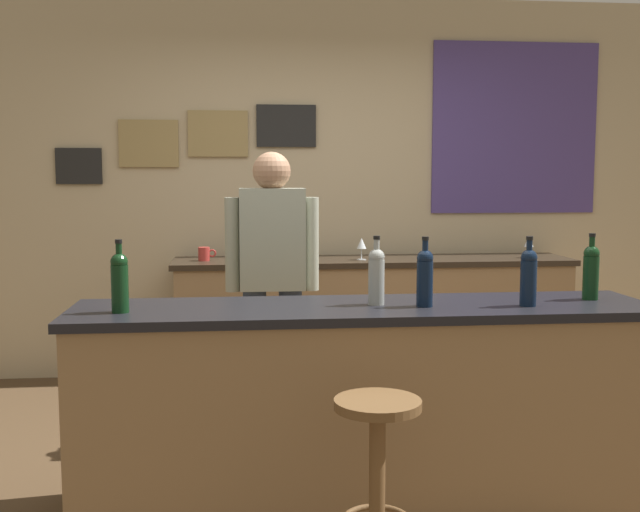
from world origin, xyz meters
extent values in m
plane|color=#4C3823|center=(0.00, 0.00, 0.00)|extent=(10.00, 10.00, 0.00)
cube|color=tan|center=(0.00, 2.03, 1.40)|extent=(6.00, 0.06, 2.80)
cube|color=black|center=(-1.70, 1.99, 1.56)|extent=(0.32, 0.02, 0.26)
cube|color=#997F4C|center=(-1.20, 1.99, 1.72)|extent=(0.43, 0.02, 0.34)
cube|color=#997F4C|center=(-0.70, 1.99, 1.80)|extent=(0.44, 0.02, 0.33)
cube|color=black|center=(-0.20, 1.99, 1.86)|extent=(0.44, 0.02, 0.31)
cube|color=#4C3D7F|center=(1.55, 1.99, 1.85)|extent=(1.28, 0.02, 1.29)
cube|color=olive|center=(0.00, -0.40, 0.44)|extent=(2.51, 0.57, 0.88)
cube|color=black|center=(0.00, -0.40, 0.90)|extent=(2.57, 0.60, 0.04)
cube|color=olive|center=(0.40, 1.65, 0.43)|extent=(2.78, 0.53, 0.86)
cube|color=#2D2319|center=(0.40, 1.65, 0.88)|extent=(2.84, 0.56, 0.04)
cylinder|color=#384766|center=(-0.27, 0.53, 0.43)|extent=(0.13, 0.13, 0.86)
cylinder|color=#384766|center=(-0.47, 0.53, 0.43)|extent=(0.13, 0.13, 0.86)
cube|color=#9EA38E|center=(-0.37, 0.53, 1.14)|extent=(0.36, 0.20, 0.56)
sphere|color=#A87A5B|center=(-0.37, 0.53, 1.51)|extent=(0.21, 0.21, 0.21)
cylinder|color=#9EA38E|center=(-0.15, 0.53, 1.11)|extent=(0.08, 0.08, 0.52)
cylinder|color=#9EA38E|center=(-0.59, 0.53, 1.11)|extent=(0.08, 0.08, 0.52)
cylinder|color=brown|center=(-0.05, -1.02, 0.32)|extent=(0.06, 0.06, 0.65)
cylinder|color=brown|center=(-0.05, -1.02, 0.66)|extent=(0.32, 0.32, 0.03)
cylinder|color=black|center=(-1.05, -0.47, 1.02)|extent=(0.07, 0.07, 0.20)
sphere|color=black|center=(-1.05, -0.47, 1.13)|extent=(0.07, 0.07, 0.07)
cylinder|color=black|center=(-1.05, -0.47, 1.17)|extent=(0.03, 0.03, 0.09)
cylinder|color=black|center=(-1.05, -0.47, 1.22)|extent=(0.03, 0.03, 0.02)
cylinder|color=#999E99|center=(0.05, -0.39, 1.02)|extent=(0.07, 0.07, 0.20)
sphere|color=#999E99|center=(0.05, -0.39, 1.13)|extent=(0.07, 0.07, 0.07)
cylinder|color=#999E99|center=(0.05, -0.39, 1.17)|extent=(0.03, 0.03, 0.09)
cylinder|color=black|center=(0.05, -0.39, 1.22)|extent=(0.03, 0.03, 0.02)
cylinder|color=black|center=(0.25, -0.46, 1.02)|extent=(0.07, 0.07, 0.20)
sphere|color=black|center=(0.25, -0.46, 1.13)|extent=(0.07, 0.07, 0.07)
cylinder|color=black|center=(0.25, -0.46, 1.17)|extent=(0.03, 0.03, 0.09)
cylinder|color=black|center=(0.25, -0.46, 1.22)|extent=(0.03, 0.03, 0.02)
cylinder|color=black|center=(0.71, -0.49, 1.02)|extent=(0.07, 0.07, 0.20)
sphere|color=black|center=(0.71, -0.49, 1.13)|extent=(0.07, 0.07, 0.07)
cylinder|color=black|center=(0.71, -0.49, 1.17)|extent=(0.03, 0.03, 0.09)
cylinder|color=black|center=(0.71, -0.49, 1.22)|extent=(0.03, 0.03, 0.02)
cylinder|color=black|center=(1.06, -0.35, 1.02)|extent=(0.07, 0.07, 0.20)
sphere|color=black|center=(1.06, -0.35, 1.13)|extent=(0.07, 0.07, 0.07)
cylinder|color=black|center=(1.06, -0.35, 1.17)|extent=(0.03, 0.03, 0.09)
cylinder|color=black|center=(1.06, -0.35, 1.22)|extent=(0.03, 0.03, 0.02)
cylinder|color=silver|center=(0.30, 1.57, 0.90)|extent=(0.06, 0.06, 0.00)
cylinder|color=silver|center=(0.30, 1.57, 0.94)|extent=(0.01, 0.01, 0.07)
cone|color=silver|center=(0.30, 1.57, 1.02)|extent=(0.07, 0.07, 0.08)
cylinder|color=silver|center=(1.53, 1.59, 0.90)|extent=(0.06, 0.06, 0.00)
cylinder|color=silver|center=(1.53, 1.59, 0.94)|extent=(0.01, 0.01, 0.07)
cone|color=silver|center=(1.53, 1.59, 1.02)|extent=(0.07, 0.07, 0.08)
cylinder|color=#B2332D|center=(-0.80, 1.63, 0.95)|extent=(0.08, 0.08, 0.09)
torus|color=#B2332D|center=(-0.74, 1.63, 0.95)|extent=(0.06, 0.01, 0.06)
camera|label=1|loc=(-0.54, -3.64, 1.49)|focal=42.39mm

